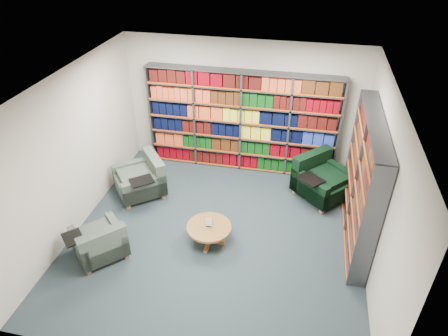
% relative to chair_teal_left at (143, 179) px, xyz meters
% --- Properties ---
extents(room_shell, '(5.02, 5.02, 2.82)m').
position_rel_chair_teal_left_xyz_m(room_shell, '(1.73, -0.95, 1.08)').
color(room_shell, black).
rests_on(room_shell, ground).
extents(bookshelf_back, '(4.00, 0.28, 2.20)m').
position_rel_chair_teal_left_xyz_m(bookshelf_back, '(1.73, 1.39, 0.78)').
color(bookshelf_back, '#47494F').
rests_on(bookshelf_back, ground).
extents(bookshelf_right, '(0.28, 2.50, 2.20)m').
position_rel_chair_teal_left_xyz_m(bookshelf_right, '(4.07, -0.35, 0.78)').
color(bookshelf_right, '#47494F').
rests_on(bookshelf_right, ground).
extents(chair_teal_left, '(1.23, 1.23, 0.80)m').
position_rel_chair_teal_left_xyz_m(chair_teal_left, '(0.00, 0.00, 0.00)').
color(chair_teal_left, '#0A2238').
rests_on(chair_teal_left, ground).
extents(chair_green_right, '(1.31, 1.31, 0.84)m').
position_rel_chair_teal_left_xyz_m(chair_green_right, '(3.46, 0.70, 0.02)').
color(chair_green_right, black).
rests_on(chair_green_right, ground).
extents(chair_teal_front, '(1.09, 1.09, 0.70)m').
position_rel_chair_teal_left_xyz_m(chair_teal_front, '(-0.02, -1.85, -0.04)').
color(chair_teal_front, '#0A2238').
rests_on(chair_teal_front, ground).
extents(coffee_table, '(0.77, 0.77, 0.54)m').
position_rel_chair_teal_left_xyz_m(coffee_table, '(1.64, -1.14, -0.03)').
color(coffee_table, olive).
rests_on(coffee_table, ground).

